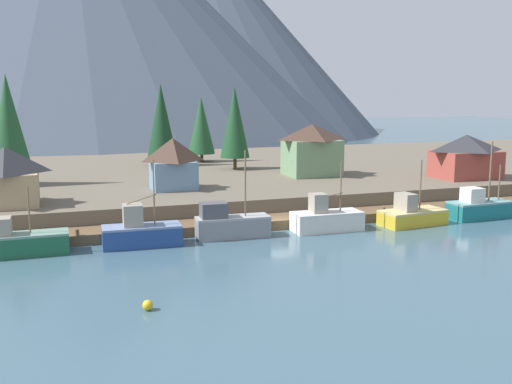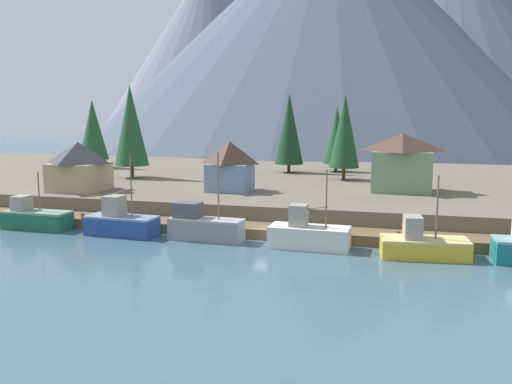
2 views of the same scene
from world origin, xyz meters
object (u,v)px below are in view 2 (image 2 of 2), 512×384
at_px(fishing_boat_yellow, 423,245).
at_px(house_blue, 230,166).
at_px(conifer_back_left, 289,129).
at_px(conifer_near_left, 131,125).
at_px(fishing_boat_blue, 121,223).
at_px(house_tan, 79,166).
at_px(fishing_boat_grey, 203,226).
at_px(house_green, 402,162).
at_px(fishing_boat_green, 36,218).
at_px(fishing_boat_white, 308,235).
at_px(conifer_near_right, 345,131).
at_px(conifer_mid_right, 93,130).
at_px(conifer_mid_left, 336,135).

xyz_separation_m(fishing_boat_yellow, house_blue, (-22.33, 16.22, 4.57)).
bearing_deg(fishing_boat_yellow, conifer_back_left, 110.27).
bearing_deg(fishing_boat_yellow, conifer_near_left, 141.20).
xyz_separation_m(fishing_boat_blue, house_tan, (-11.84, 11.01, 4.32)).
bearing_deg(fishing_boat_grey, fishing_boat_blue, -175.68).
bearing_deg(conifer_near_left, house_green, -5.74).
relative_size(fishing_boat_blue, conifer_near_left, 0.58).
bearing_deg(conifer_near_left, fishing_boat_green, -85.00).
bearing_deg(fishing_boat_white, house_green, 70.87).
bearing_deg(conifer_near_right, fishing_boat_blue, -120.82).
bearing_deg(house_green, conifer_near_left, 174.26).
xyz_separation_m(fishing_boat_grey, conifer_mid_right, (-34.74, 36.63, 7.79)).
bearing_deg(fishing_boat_grey, house_green, 51.68).
relative_size(fishing_boat_green, conifer_back_left, 0.56).
relative_size(fishing_boat_white, house_green, 0.98).
relative_size(fishing_boat_blue, fishing_boat_yellow, 1.07).
bearing_deg(fishing_boat_green, house_green, 29.79).
bearing_deg(house_green, conifer_mid_left, 117.19).
distance_m(conifer_near_left, conifer_near_right, 31.17).
distance_m(fishing_boat_yellow, house_blue, 27.97).
bearing_deg(fishing_boat_yellow, fishing_boat_green, 172.13).
distance_m(fishing_boat_blue, fishing_boat_grey, 8.61).
height_order(house_tan, conifer_mid_right, conifer_mid_right).
xyz_separation_m(fishing_boat_green, conifer_near_right, (28.43, 30.62, 8.32)).
height_order(fishing_boat_grey, conifer_mid_right, conifer_mid_right).
bearing_deg(conifer_mid_right, house_blue, -33.27).
relative_size(fishing_boat_grey, conifer_mid_left, 0.80).
relative_size(fishing_boat_green, fishing_boat_grey, 0.84).
bearing_deg(fishing_boat_green, fishing_boat_blue, -1.21).
bearing_deg(fishing_boat_blue, conifer_near_right, 61.65).
xyz_separation_m(fishing_boat_white, house_tan, (-30.56, 11.02, 4.39)).
relative_size(fishing_boat_green, house_blue, 1.16).
height_order(fishing_boat_green, fishing_boat_white, fishing_boat_white).
xyz_separation_m(house_green, conifer_mid_right, (-52.64, 15.86, 3.03)).
relative_size(conifer_near_left, conifer_mid_right, 1.15).
bearing_deg(conifer_back_left, conifer_mid_left, 26.26).
distance_m(house_green, conifer_near_left, 39.10).
relative_size(fishing_boat_yellow, conifer_near_right, 0.61).
distance_m(house_blue, house_green, 21.02).
xyz_separation_m(fishing_boat_blue, fishing_boat_grey, (8.60, 0.28, 0.09)).
bearing_deg(house_green, fishing_boat_white, -110.27).
distance_m(fishing_boat_grey, conifer_near_left, 33.46).
relative_size(house_blue, conifer_near_right, 0.50).
distance_m(fishing_boat_white, conifer_back_left, 40.23).
bearing_deg(fishing_boat_green, fishing_boat_white, -0.36).
height_order(fishing_boat_yellow, conifer_mid_left, conifer_mid_left).
bearing_deg(conifer_near_right, conifer_back_left, 143.00).
xyz_separation_m(conifer_near_left, conifer_mid_right, (-13.94, 11.97, -1.10)).
relative_size(fishing_boat_white, conifer_near_left, 0.52).
xyz_separation_m(conifer_near_right, conifer_mid_left, (-2.46, 10.76, -0.98)).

